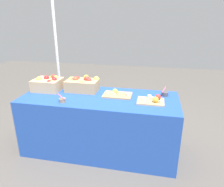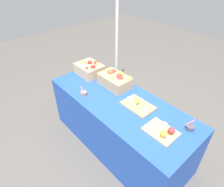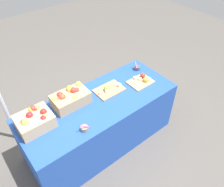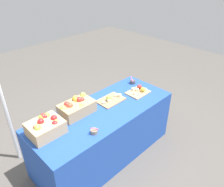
{
  "view_description": "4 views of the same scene",
  "coord_description": "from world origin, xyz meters",
  "px_view_note": "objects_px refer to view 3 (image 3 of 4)",
  "views": [
    {
      "loc": [
        0.63,
        -2.3,
        1.66
      ],
      "look_at": [
        0.17,
        -0.05,
        0.81
      ],
      "focal_mm": 33.6,
      "sensor_mm": 36.0,
      "label": 1
    },
    {
      "loc": [
        1.27,
        -1.25,
        2.13
      ],
      "look_at": [
        -0.09,
        -0.04,
        0.81
      ],
      "focal_mm": 31.07,
      "sensor_mm": 36.0,
      "label": 2
    },
    {
      "loc": [
        -1.05,
        -1.57,
        2.53
      ],
      "look_at": [
        0.16,
        -0.04,
        0.8
      ],
      "focal_mm": 35.78,
      "sensor_mm": 36.0,
      "label": 3
    },
    {
      "loc": [
        -1.5,
        -1.67,
        2.32
      ],
      "look_at": [
        0.16,
        0.0,
        0.91
      ],
      "focal_mm": 35.46,
      "sensor_mm": 36.0,
      "label": 4
    }
  ],
  "objects_px": {
    "cutting_board_back": "(109,90)",
    "sample_bowl_near": "(84,128)",
    "sample_bowl_mid": "(137,68)",
    "apple_crate_middle": "(70,98)",
    "cutting_board_front": "(141,80)",
    "apple_crate_left": "(35,120)"
  },
  "relations": [
    {
      "from": "sample_bowl_near",
      "to": "sample_bowl_mid",
      "type": "relative_size",
      "value": 0.96
    },
    {
      "from": "cutting_board_front",
      "to": "sample_bowl_mid",
      "type": "relative_size",
      "value": 2.85
    },
    {
      "from": "cutting_board_back",
      "to": "sample_bowl_near",
      "type": "bearing_deg",
      "value": -149.89
    },
    {
      "from": "apple_crate_left",
      "to": "apple_crate_middle",
      "type": "relative_size",
      "value": 0.86
    },
    {
      "from": "apple_crate_left",
      "to": "sample_bowl_near",
      "type": "distance_m",
      "value": 0.51
    },
    {
      "from": "cutting_board_back",
      "to": "sample_bowl_near",
      "type": "relative_size",
      "value": 3.41
    },
    {
      "from": "apple_crate_left",
      "to": "sample_bowl_near",
      "type": "bearing_deg",
      "value": -44.97
    },
    {
      "from": "sample_bowl_mid",
      "to": "apple_crate_middle",
      "type": "bearing_deg",
      "value": -178.73
    },
    {
      "from": "apple_crate_left",
      "to": "cutting_board_back",
      "type": "xyz_separation_m",
      "value": [
        0.93,
        -0.03,
        -0.07
      ]
    },
    {
      "from": "apple_crate_left",
      "to": "apple_crate_middle",
      "type": "distance_m",
      "value": 0.45
    },
    {
      "from": "apple_crate_middle",
      "to": "sample_bowl_near",
      "type": "height_order",
      "value": "apple_crate_middle"
    },
    {
      "from": "cutting_board_front",
      "to": "apple_crate_middle",
      "type": "bearing_deg",
      "value": 166.83
    },
    {
      "from": "apple_crate_middle",
      "to": "sample_bowl_mid",
      "type": "height_order",
      "value": "apple_crate_middle"
    },
    {
      "from": "cutting_board_front",
      "to": "apple_crate_left",
      "type": "bearing_deg",
      "value": 173.82
    },
    {
      "from": "apple_crate_middle",
      "to": "sample_bowl_near",
      "type": "xyz_separation_m",
      "value": [
        -0.09,
        -0.42,
        -0.06
      ]
    },
    {
      "from": "apple_crate_left",
      "to": "sample_bowl_near",
      "type": "height_order",
      "value": "apple_crate_left"
    },
    {
      "from": "apple_crate_left",
      "to": "sample_bowl_near",
      "type": "relative_size",
      "value": 3.45
    },
    {
      "from": "cutting_board_back",
      "to": "sample_bowl_near",
      "type": "xyz_separation_m",
      "value": [
        -0.57,
        -0.33,
        0.01
      ]
    },
    {
      "from": "apple_crate_left",
      "to": "sample_bowl_mid",
      "type": "xyz_separation_m",
      "value": [
        1.51,
        0.09,
        -0.06
      ]
    },
    {
      "from": "sample_bowl_mid",
      "to": "apple_crate_left",
      "type": "bearing_deg",
      "value": -176.58
    },
    {
      "from": "apple_crate_left",
      "to": "cutting_board_back",
      "type": "bearing_deg",
      "value": -1.63
    },
    {
      "from": "sample_bowl_near",
      "to": "apple_crate_left",
      "type": "bearing_deg",
      "value": 135.03
    }
  ]
}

